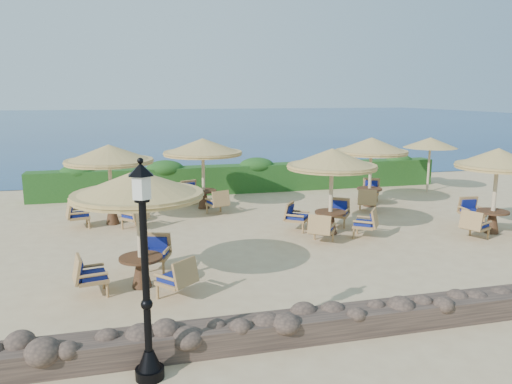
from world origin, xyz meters
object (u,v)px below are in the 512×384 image
(cafe_set_1, at_px, (332,176))
(cafe_set_2, at_px, (496,175))
(lamp_post, at_px, (146,282))
(cafe_set_5, at_px, (371,155))
(cafe_set_3, at_px, (110,167))
(extra_parasol, at_px, (430,143))
(cafe_set_4, at_px, (203,155))
(cafe_set_0, at_px, (138,203))

(cafe_set_1, xyz_separation_m, cafe_set_2, (4.91, -1.16, 0.02))
(lamp_post, bearing_deg, cafe_set_5, 48.81)
(cafe_set_1, height_order, cafe_set_3, same)
(extra_parasol, xyz_separation_m, cafe_set_1, (-6.82, -5.24, -0.36))
(extra_parasol, bearing_deg, cafe_set_1, -142.48)
(cafe_set_5, bearing_deg, cafe_set_1, -132.57)
(cafe_set_4, relative_size, cafe_set_5, 1.07)
(cafe_set_2, xyz_separation_m, cafe_set_3, (-11.46, 4.07, 0.09))
(cafe_set_2, bearing_deg, cafe_set_5, 113.84)
(cafe_set_3, bearing_deg, cafe_set_1, -23.94)
(extra_parasol, distance_m, cafe_set_5, 4.35)
(cafe_set_3, relative_size, cafe_set_4, 0.98)
(lamp_post, xyz_separation_m, cafe_set_5, (8.75, 9.99, 0.45))
(cafe_set_0, height_order, cafe_set_1, same)
(cafe_set_1, relative_size, cafe_set_3, 0.95)
(lamp_post, bearing_deg, cafe_set_4, 77.33)
(cafe_set_3, distance_m, cafe_set_5, 9.52)
(cafe_set_3, xyz_separation_m, cafe_set_4, (3.29, 1.53, 0.11))
(cafe_set_2, bearing_deg, cafe_set_3, 160.44)
(lamp_post, relative_size, cafe_set_4, 1.12)
(cafe_set_1, height_order, cafe_set_4, same)
(cafe_set_5, bearing_deg, cafe_set_4, 169.04)
(cafe_set_1, xyz_separation_m, cafe_set_5, (2.97, 3.23, 0.19))
(cafe_set_3, bearing_deg, cafe_set_0, -82.56)
(lamp_post, distance_m, cafe_set_4, 11.49)
(extra_parasol, xyz_separation_m, cafe_set_4, (-10.08, -0.80, -0.13))
(extra_parasol, xyz_separation_m, cafe_set_3, (-13.37, -2.33, -0.24))
(extra_parasol, height_order, cafe_set_3, cafe_set_3)
(lamp_post, xyz_separation_m, cafe_set_4, (2.52, 11.20, 0.49))
(cafe_set_1, bearing_deg, cafe_set_3, 156.06)
(cafe_set_0, xyz_separation_m, cafe_set_5, (8.75, 6.22, 0.07))
(lamp_post, height_order, cafe_set_3, lamp_post)
(cafe_set_1, height_order, cafe_set_2, same)
(lamp_post, xyz_separation_m, cafe_set_0, (-0.00, 3.77, 0.38))
(cafe_set_3, height_order, cafe_set_4, same)
(cafe_set_0, height_order, cafe_set_3, same)
(cafe_set_0, distance_m, cafe_set_3, 5.95)
(cafe_set_0, distance_m, cafe_set_2, 10.85)
(cafe_set_1, bearing_deg, cafe_set_4, 126.30)
(cafe_set_1, distance_m, cafe_set_2, 5.05)
(cafe_set_1, bearing_deg, cafe_set_2, -13.34)
(lamp_post, distance_m, cafe_set_2, 12.07)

